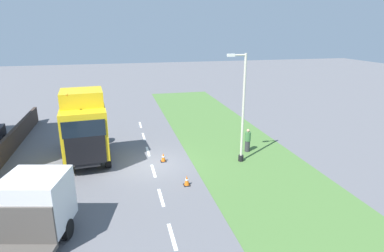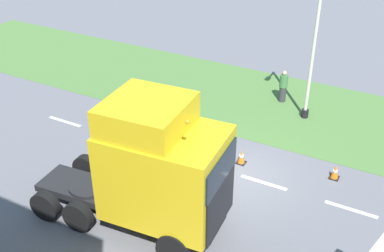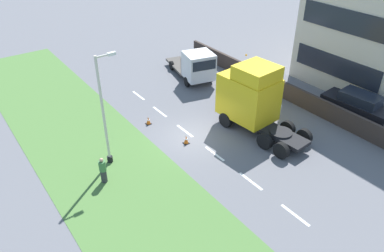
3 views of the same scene
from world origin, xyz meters
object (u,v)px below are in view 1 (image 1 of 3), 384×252
object	(u,v)px
lorry_cab	(85,128)
pedestrian	(248,141)
traffic_cone_trailing	(187,180)
flatbed_truck	(32,213)
lamp_post	(242,114)
traffic_cone_lead	(163,157)

from	to	relation	value
lorry_cab	pedestrian	world-z (taller)	lorry_cab
pedestrian	traffic_cone_trailing	size ratio (longest dim) A/B	2.77
traffic_cone_trailing	flatbed_truck	bearing A→B (deg)	27.57
pedestrian	traffic_cone_trailing	world-z (taller)	pedestrian
flatbed_truck	lamp_post	bearing A→B (deg)	42.28
flatbed_truck	traffic_cone_lead	distance (m)	9.29
traffic_cone_trailing	traffic_cone_lead	bearing A→B (deg)	-77.76
lorry_cab	traffic_cone_lead	distance (m)	5.12
lorry_cab	lamp_post	bearing A→B (deg)	163.34
lorry_cab	traffic_cone_trailing	world-z (taller)	lorry_cab
lorry_cab	pedestrian	bearing A→B (deg)	172.45
lorry_cab	traffic_cone_trailing	distance (m)	7.22
pedestrian	traffic_cone_lead	distance (m)	5.86
lorry_cab	lamp_post	xyz separation A→B (m)	(-9.34, 1.99, 0.80)
lamp_post	traffic_cone_lead	bearing A→B (deg)	-13.02
flatbed_truck	traffic_cone_lead	size ratio (longest dim) A/B	11.28
traffic_cone_trailing	lorry_cab	bearing A→B (deg)	-39.10
traffic_cone_lead	lorry_cab	bearing A→B (deg)	-11.00
lorry_cab	traffic_cone_lead	size ratio (longest dim) A/B	11.51
traffic_cone_trailing	pedestrian	bearing A→B (deg)	-142.86
lorry_cab	traffic_cone_trailing	xyz separation A→B (m)	(-5.39, 4.38, -2.00)
traffic_cone_lead	traffic_cone_trailing	world-z (taller)	same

